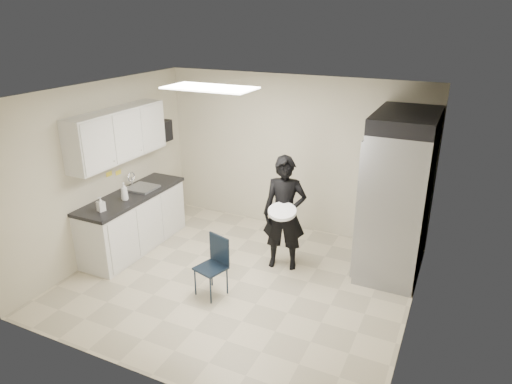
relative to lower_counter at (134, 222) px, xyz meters
The scene contains 21 objects.
floor 2.01m from the lower_counter, ahead, with size 4.50×4.50×0.00m, color #C1B597.
ceiling 2.92m from the lower_counter, ahead, with size 4.50×4.50×0.00m, color silver.
back_wall 2.79m from the lower_counter, 42.71° to the left, with size 4.50×4.50×0.00m, color beige.
left_wall 0.94m from the lower_counter, 146.31° to the right, with size 4.00×4.00×0.00m, color beige.
right_wall 4.29m from the lower_counter, ahead, with size 4.00×4.00×0.00m, color beige.
ceiling_panel 2.54m from the lower_counter, ahead, with size 1.20×0.60×0.02m, color white.
lower_counter is the anchor object (origin of this frame).
countertop 0.46m from the lower_counter, 90.00° to the left, with size 0.64×1.95×0.05m, color black.
sink 0.51m from the lower_counter, 85.43° to the left, with size 0.42×0.40×0.14m, color gray.
faucet 0.67m from the lower_counter, 125.75° to the left, with size 0.02×0.02×0.24m, color silver.
upper_cabinets 1.40m from the lower_counter, behind, with size 0.35×1.80×0.75m, color silver.
towel_dispenser 1.67m from the lower_counter, 99.38° to the left, with size 0.22×0.30×0.35m, color black.
notice_sticker_left 0.85m from the lower_counter, 161.21° to the right, with size 0.00×0.12×0.07m, color yellow.
notice_sticker_right 0.81m from the lower_counter, 161.21° to the left, with size 0.00×0.12×0.07m, color yellow.
commercial_fridge 3.98m from the lower_counter, 15.88° to the left, with size 0.80×1.35×2.10m, color gray.
fridge_compressor 4.31m from the lower_counter, 15.88° to the left, with size 0.80×1.35×0.20m, color black.
folding_chair 1.87m from the lower_counter, 19.77° to the right, with size 0.35×0.35×0.79m, color black.
man_tuxedo 2.43m from the lower_counter, 11.17° to the left, with size 0.62×0.41×1.68m, color black.
bucket_lid 2.48m from the lower_counter, ahead, with size 0.39×0.39×0.05m, color silver.
soap_bottle_a 0.66m from the lower_counter, 70.35° to the right, with size 0.11×0.11×0.27m, color silver.
soap_bottle_b 0.91m from the lower_counter, 85.50° to the right, with size 0.09×0.10×0.21m, color #B3B1BD.
Camera 1 is at (2.54, -4.85, 3.48)m, focal length 32.00 mm.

